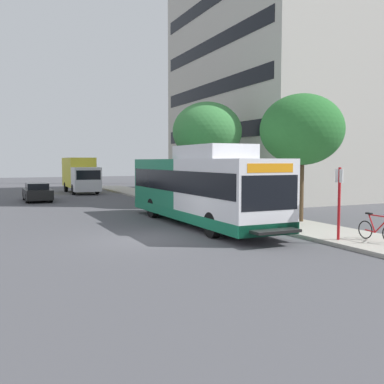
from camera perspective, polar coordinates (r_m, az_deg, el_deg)
name	(u,v)px	position (r m, az deg, el deg)	size (l,w,h in m)	color
ground_plane	(98,216)	(24.66, -11.97, -2.99)	(120.00, 120.00, 0.00)	#4C4C51
sidewalk_curb	(229,212)	(25.31, 4.73, -2.58)	(3.00, 56.00, 0.14)	#A8A399
transit_bus	(199,188)	(20.76, 0.95, 0.51)	(2.58, 12.25, 3.65)	white
bus_stop_sign_pole	(339,198)	(16.75, 18.28, -0.72)	(0.10, 0.36, 2.60)	red
bicycle_parked	(377,229)	(17.06, 22.61, -4.42)	(0.52, 1.76, 1.02)	black
street_tree_near_stop	(302,130)	(21.45, 13.84, 7.72)	(3.87, 3.87, 5.92)	#4C3823
street_tree_mid_block	(207,132)	(29.09, 1.96, 7.70)	(4.48, 4.48, 6.62)	#4C3823
parked_car_far_lane	(37,192)	(34.82, -19.18, -0.01)	(1.80, 4.50, 1.33)	black
box_truck_background	(80,174)	(42.63, -14.07, 2.25)	(2.32, 7.01, 3.25)	silver
apartment_tower_backdrop	(283,54)	(40.33, 11.60, 16.91)	(13.79, 18.43, 24.04)	#BCB7AD
lattice_comm_tower	(202,103)	(56.74, 1.34, 11.26)	(1.10, 1.10, 30.30)	#B7B7BC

